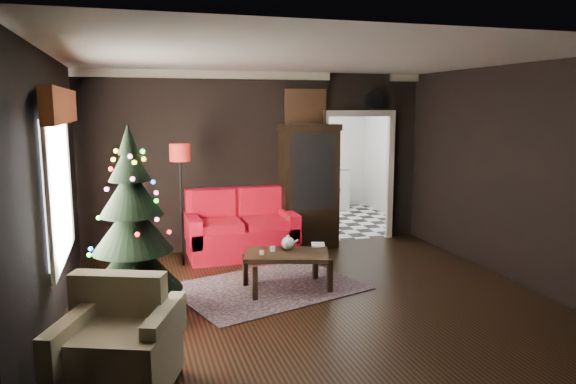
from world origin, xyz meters
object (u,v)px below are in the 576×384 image
object	(u,v)px
coffee_table	(287,271)
teapot	(288,243)
wall_clock	(374,99)
loveseat	(241,224)
armchair	(119,337)
floor_lamp	(182,209)
curio_cabinet	(308,189)
kitchen_table	(316,206)
christmas_tree	(132,222)

from	to	relation	value
coffee_table	teapot	distance (m)	0.35
teapot	wall_clock	size ratio (longest dim) A/B	0.59
loveseat	armchair	size ratio (longest dim) A/B	1.98
floor_lamp	wall_clock	xyz separation A→B (m)	(3.26, 0.64, 1.55)
teapot	wall_clock	xyz separation A→B (m)	(2.06, 1.92, 1.82)
wall_clock	armchair	bearing A→B (deg)	-135.57
loveseat	curio_cabinet	size ratio (longest dim) A/B	0.89
wall_clock	loveseat	bearing A→B (deg)	-170.34
coffee_table	kitchen_table	bearing A→B (deg)	64.65
curio_cabinet	christmas_tree	size ratio (longest dim) A/B	0.98
curio_cabinet	floor_lamp	distance (m)	2.11
christmas_tree	coffee_table	size ratio (longest dim) A/B	1.90
curio_cabinet	christmas_tree	bearing A→B (deg)	-141.15
floor_lamp	armchair	distance (m)	3.47
curio_cabinet	wall_clock	world-z (taller)	wall_clock
loveseat	coffee_table	world-z (taller)	loveseat
wall_clock	christmas_tree	bearing A→B (deg)	-148.81
coffee_table	wall_clock	bearing A→B (deg)	44.15
curio_cabinet	kitchen_table	bearing A→B (deg)	65.56
curio_cabinet	christmas_tree	distance (m)	3.51
curio_cabinet	teapot	size ratio (longest dim) A/B	10.09
coffee_table	kitchen_table	distance (m)	3.66
kitchen_table	coffee_table	bearing A→B (deg)	-115.35
curio_cabinet	wall_clock	distance (m)	1.88
curio_cabinet	floor_lamp	xyz separation A→B (m)	(-2.06, -0.46, -0.12)
floor_lamp	wall_clock	size ratio (longest dim) A/B	5.75
floor_lamp	christmas_tree	world-z (taller)	christmas_tree
wall_clock	kitchen_table	world-z (taller)	wall_clock
curio_cabinet	coffee_table	distance (m)	2.20
christmas_tree	coffee_table	bearing A→B (deg)	10.23
loveseat	coffee_table	xyz separation A→B (m)	(0.23, -1.65, -0.26)
christmas_tree	teapot	bearing A→B (deg)	13.93
loveseat	kitchen_table	xyz separation A→B (m)	(1.80, 1.65, -0.12)
floor_lamp	christmas_tree	distance (m)	1.88
coffee_table	wall_clock	xyz separation A→B (m)	(2.12, 2.05, 2.14)
wall_clock	curio_cabinet	bearing A→B (deg)	-171.47
teapot	loveseat	bearing A→B (deg)	100.84
floor_lamp	wall_clock	bearing A→B (deg)	11.08
loveseat	coffee_table	distance (m)	1.69
loveseat	christmas_tree	xyz separation A→B (m)	(-1.58, -1.98, 0.55)
floor_lamp	coffee_table	xyz separation A→B (m)	(1.14, -1.42, -0.59)
coffee_table	teapot	xyz separation A→B (m)	(0.06, 0.14, 0.32)
loveseat	curio_cabinet	bearing A→B (deg)	10.83
floor_lamp	armchair	xyz separation A→B (m)	(-0.81, -3.35, -0.37)
teapot	kitchen_table	xyz separation A→B (m)	(1.51, 3.17, -0.19)
christmas_tree	coffee_table	world-z (taller)	christmas_tree
teapot	curio_cabinet	bearing A→B (deg)	63.67
armchair	wall_clock	world-z (taller)	wall_clock
curio_cabinet	floor_lamp	world-z (taller)	curio_cabinet
loveseat	floor_lamp	world-z (taller)	floor_lamp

